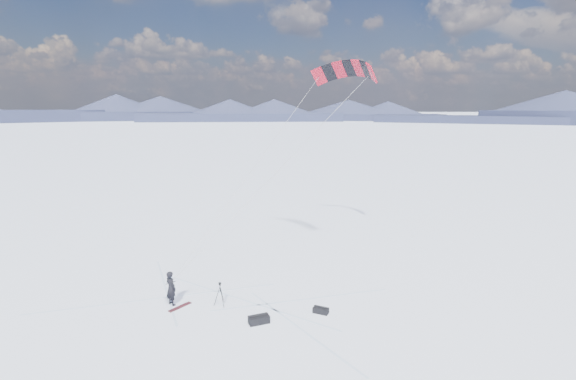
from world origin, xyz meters
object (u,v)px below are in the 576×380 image
snowkiter (172,304)px  snowboard (180,307)px  gear_bag_b (321,310)px  tripod (220,291)px  gear_bag_a (259,319)px

snowkiter → snowboard: 0.58m
snowboard → gear_bag_b: bearing=-56.7°
tripod → gear_bag_a: tripod is taller
gear_bag_a → snowkiter: bearing=136.4°
tripod → gear_bag_b: 5.25m
gear_bag_b → snowboard: bearing=-160.3°
snowkiter → gear_bag_a: bearing=-162.1°
snowkiter → gear_bag_b: snowkiter is taller
gear_bag_a → gear_bag_b: (3.12, -0.62, -0.04)m
snowboard → tripod: (1.90, -0.81, 0.79)m
snowkiter → tripod: size_ratio=1.46×
tripod → gear_bag_b: (4.05, -3.27, -0.65)m
gear_bag_a → tripod: bearing=117.7°
snowkiter → tripod: 2.68m
gear_bag_a → gear_bag_b: 3.18m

